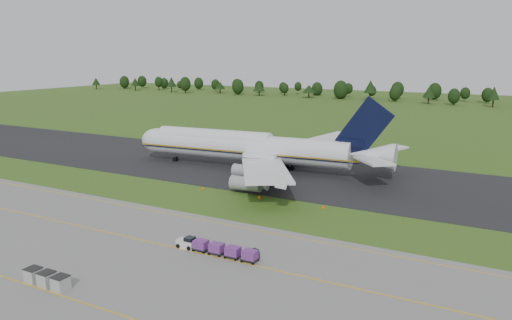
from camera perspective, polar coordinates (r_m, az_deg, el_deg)
The scene contains 10 objects.
ground at distance 90.52m, azimuth 0.05°, elevation -5.58°, with size 600.00×600.00×0.00m, color #325218.
apron at distance 64.71m, azimuth -14.84°, elevation -13.41°, with size 300.00×52.00×0.06m, color slate.
taxiway at distance 115.00m, azimuth 6.71°, elevation -1.80°, with size 300.00×40.00×0.08m, color black.
apron_markings at distance 69.45m, azimuth -10.81°, elevation -11.36°, with size 300.00×30.20×0.01m.
tree_line at distance 299.84m, azimuth 19.36°, elevation 7.25°, with size 526.08×22.05×12.00m.
aircraft at distance 120.44m, azimuth -0.60°, elevation 1.47°, with size 66.35×64.36×18.60m.
baggage_train at distance 70.71m, azimuth -4.73°, elevation -10.01°, with size 12.90×1.65×1.59m.
utility_cart at distance 69.24m, azimuth -0.48°, elevation -10.74°, with size 2.20×1.66×1.07m.
uld_row at distance 66.49m, azimuth -22.81°, elevation -12.41°, with size 6.57×1.77×1.75m.
edge_markers at distance 96.18m, azimuth 0.37°, elevation -4.34°, with size 26.66×0.30×0.60m.
Camera 1 is at (41.04, -75.88, 27.40)m, focal length 35.00 mm.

